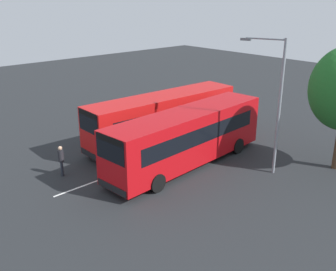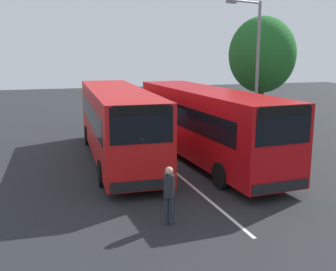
# 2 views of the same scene
# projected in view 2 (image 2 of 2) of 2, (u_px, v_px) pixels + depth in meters

# --- Properties ---
(ground_plane) EXTENTS (78.56, 78.56, 0.00)m
(ground_plane) POSITION_uv_depth(u_px,v_px,m) (161.00, 160.00, 19.02)
(ground_plane) COLOR #232628
(bus_far_left) EXTENTS (11.40, 2.78, 3.31)m
(bus_far_left) POSITION_uv_depth(u_px,v_px,m) (117.00, 121.00, 18.78)
(bus_far_left) COLOR red
(bus_far_left) RESTS_ON ground
(bus_center_left) EXTENTS (11.48, 3.22, 3.31)m
(bus_center_left) POSITION_uv_depth(u_px,v_px,m) (206.00, 123.00, 18.48)
(bus_center_left) COLOR #B70C11
(bus_center_left) RESTS_ON ground
(pedestrian) EXTENTS (0.44, 0.44, 1.76)m
(pedestrian) POSITION_uv_depth(u_px,v_px,m) (169.00, 191.00, 11.79)
(pedestrian) COLOR #232833
(pedestrian) RESTS_ON ground
(street_lamp) EXTENTS (0.99, 2.36, 7.54)m
(street_lamp) POSITION_uv_depth(u_px,v_px,m) (254.00, 63.00, 21.73)
(street_lamp) COLOR gray
(street_lamp) RESTS_ON ground
(depot_tree) EXTENTS (4.49, 4.04, 7.12)m
(depot_tree) POSITION_uv_depth(u_px,v_px,m) (262.00, 55.00, 25.44)
(depot_tree) COLOR #4C3823
(depot_tree) RESTS_ON ground
(lane_stripe_outer_left) EXTENTS (17.05, 0.60, 0.01)m
(lane_stripe_outer_left) POSITION_uv_depth(u_px,v_px,m) (161.00, 160.00, 19.02)
(lane_stripe_outer_left) COLOR silver
(lane_stripe_outer_left) RESTS_ON ground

